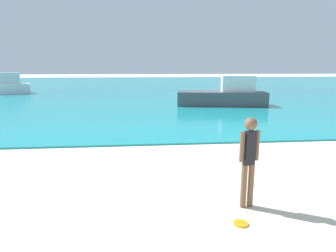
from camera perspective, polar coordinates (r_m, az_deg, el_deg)
name	(u,v)px	position (r m, az deg, el deg)	size (l,w,h in m)	color
water	(143,85)	(38.74, -5.09, 8.13)	(160.00, 60.00, 0.06)	teal
person_standing	(249,157)	(5.11, 15.86, -6.05)	(0.36, 0.21, 1.60)	brown
frisbee	(241,224)	(4.88, 14.34, -18.36)	(0.23, 0.23, 0.03)	orange
boat_near	(225,95)	(18.27, 11.28, 6.06)	(5.64, 2.64, 1.85)	#4C4C51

